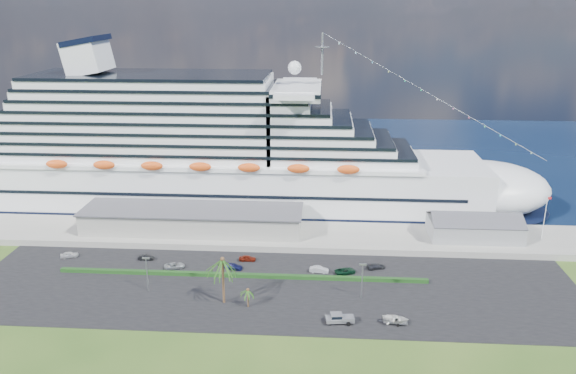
# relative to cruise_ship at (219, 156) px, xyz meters

# --- Properties ---
(ground) EXTENTS (420.00, 420.00, 0.00)m
(ground) POSITION_rel_cruise_ship_xyz_m (21.53, -64.00, -16.69)
(ground) COLOR #2B4A18
(ground) RESTS_ON ground
(asphalt_lot) EXTENTS (140.00, 38.00, 0.12)m
(asphalt_lot) POSITION_rel_cruise_ship_xyz_m (21.53, -53.00, -16.63)
(asphalt_lot) COLOR black
(asphalt_lot) RESTS_ON ground
(wharf) EXTENTS (240.00, 20.00, 1.80)m
(wharf) POSITION_rel_cruise_ship_xyz_m (21.53, -24.00, -15.79)
(wharf) COLOR gray
(wharf) RESTS_ON ground
(water) EXTENTS (420.00, 160.00, 0.02)m
(water) POSITION_rel_cruise_ship_xyz_m (21.53, 66.00, -16.68)
(water) COLOR black
(water) RESTS_ON ground
(cruise_ship) EXTENTS (191.00, 38.00, 54.00)m
(cruise_ship) POSITION_rel_cruise_ship_xyz_m (0.00, 0.00, 0.00)
(cruise_ship) COLOR silver
(cruise_ship) RESTS_ON ground
(terminal_building) EXTENTS (61.00, 15.00, 6.30)m
(terminal_building) POSITION_rel_cruise_ship_xyz_m (-3.47, -24.00, -11.68)
(terminal_building) COLOR gray
(terminal_building) RESTS_ON wharf
(port_shed) EXTENTS (24.00, 12.31, 7.37)m
(port_shed) POSITION_rel_cruise_ship_xyz_m (73.53, -24.00, -12.30)
(port_shed) COLOR gray
(port_shed) RESTS_ON wharf
(flagpole) EXTENTS (1.08, 0.16, 12.00)m
(flagpole) POSITION_rel_cruise_ship_xyz_m (91.57, -24.00, -8.43)
(flagpole) COLOR silver
(flagpole) RESTS_ON wharf
(hedge) EXTENTS (88.00, 1.10, 0.90)m
(hedge) POSITION_rel_cruise_ship_xyz_m (13.53, -48.00, -16.12)
(hedge) COLOR #143311
(hedge) RESTS_ON asphalt_lot
(lamp_post_left) EXTENTS (1.60, 0.35, 8.27)m
(lamp_post_left) POSITION_rel_cruise_ship_xyz_m (-6.47, -56.00, -11.35)
(lamp_post_left) COLOR gray
(lamp_post_left) RESTS_ON asphalt_lot
(lamp_post_right) EXTENTS (1.60, 0.35, 8.27)m
(lamp_post_right) POSITION_rel_cruise_ship_xyz_m (41.53, -56.00, -11.35)
(lamp_post_right) COLOR gray
(lamp_post_right) RESTS_ON asphalt_lot
(palm_tall) EXTENTS (8.82, 8.82, 11.13)m
(palm_tall) POSITION_rel_cruise_ship_xyz_m (11.53, -60.00, -7.49)
(palm_tall) COLOR #47301E
(palm_tall) RESTS_ON ground
(palm_short) EXTENTS (3.53, 3.53, 4.56)m
(palm_short) POSITION_rel_cruise_ship_xyz_m (17.03, -61.50, -13.03)
(palm_short) COLOR #47301E
(palm_short) RESTS_ON ground
(parked_car_0) EXTENTS (4.72, 3.21, 1.49)m
(parked_car_0) POSITION_rel_cruise_ship_xyz_m (-31.91, -40.17, -15.83)
(parked_car_0) COLOR silver
(parked_car_0) RESTS_ON asphalt_lot
(parked_car_1) EXTENTS (3.96, 1.46, 1.29)m
(parked_car_1) POSITION_rel_cruise_ship_xyz_m (-11.88, -40.33, -15.93)
(parked_car_1) COLOR black
(parked_car_1) RESTS_ON asphalt_lot
(parked_car_2) EXTENTS (5.45, 3.82, 1.38)m
(parked_car_2) POSITION_rel_cruise_ship_xyz_m (-3.46, -44.56, -15.88)
(parked_car_2) COLOR #A1A6AA
(parked_car_2) RESTS_ON asphalt_lot
(parked_car_3) EXTENTS (4.97, 2.92, 1.35)m
(parked_car_3) POSITION_rel_cruise_ship_xyz_m (11.04, -43.92, -15.90)
(parked_car_3) COLOR #151A4B
(parked_car_3) RESTS_ON asphalt_lot
(parked_car_4) EXTENTS (4.33, 1.93, 1.45)m
(parked_car_4) POSITION_rel_cruise_ship_xyz_m (13.87, -39.20, -15.85)
(parked_car_4) COLOR maroon
(parked_car_4) RESTS_ON asphalt_lot
(parked_car_5) EXTENTS (4.72, 2.11, 1.51)m
(parked_car_5) POSITION_rel_cruise_ship_xyz_m (32.01, -44.39, -15.82)
(parked_car_5) COLOR silver
(parked_car_5) RESTS_ON asphalt_lot
(parked_car_6) EXTENTS (5.58, 3.98, 1.41)m
(parked_car_6) POSITION_rel_cruise_ship_xyz_m (38.34, -44.68, -15.87)
(parked_car_6) COLOR black
(parked_car_6) RESTS_ON asphalt_lot
(parked_car_7) EXTENTS (4.97, 3.29, 1.34)m
(parked_car_7) POSITION_rel_cruise_ship_xyz_m (45.88, -41.54, -15.91)
(parked_car_7) COLOR #222428
(parked_car_7) RESTS_ON asphalt_lot
(pickup_truck) EXTENTS (6.04, 2.84, 2.05)m
(pickup_truck) POSITION_rel_cruise_ship_xyz_m (36.44, -66.65, -15.45)
(pickup_truck) COLOR black
(pickup_truck) RESTS_ON asphalt_lot
(boat_trailer) EXTENTS (6.15, 4.26, 1.73)m
(boat_trailer) POSITION_rel_cruise_ship_xyz_m (47.80, -66.33, -15.43)
(boat_trailer) COLOR gray
(boat_trailer) RESTS_ON asphalt_lot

